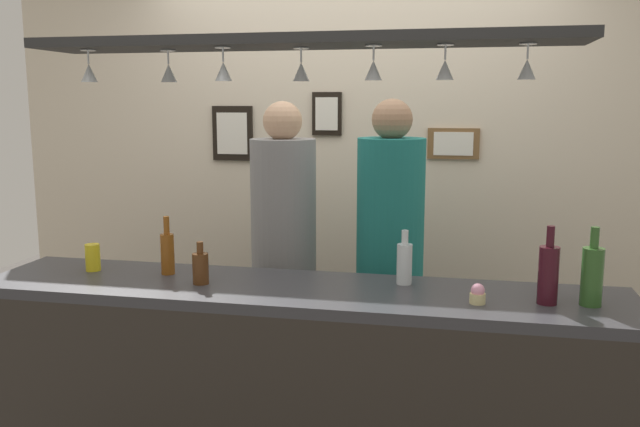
# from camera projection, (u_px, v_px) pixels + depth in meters

# --- Properties ---
(back_wall) EXTENTS (4.40, 0.06, 2.60)m
(back_wall) POSITION_uv_depth(u_px,v_px,m) (353.00, 169.00, 4.08)
(back_wall) COLOR beige
(back_wall) RESTS_ON ground_plane
(bar_counter) EXTENTS (2.70, 0.55, 0.95)m
(bar_counter) POSITION_uv_depth(u_px,v_px,m) (289.00, 370.00, 2.64)
(bar_counter) COLOR #38383D
(bar_counter) RESTS_ON ground_plane
(overhead_glass_rack) EXTENTS (2.20, 0.36, 0.04)m
(overhead_glass_rack) POSITION_uv_depth(u_px,v_px,m) (299.00, 42.00, 2.62)
(overhead_glass_rack) COLOR black
(hanging_wineglass_far_left) EXTENTS (0.07, 0.07, 0.13)m
(hanging_wineglass_far_left) POSITION_uv_depth(u_px,v_px,m) (89.00, 72.00, 2.77)
(hanging_wineglass_far_left) COLOR silver
(hanging_wineglass_far_left) RESTS_ON overhead_glass_rack
(hanging_wineglass_left) EXTENTS (0.07, 0.07, 0.13)m
(hanging_wineglass_left) POSITION_uv_depth(u_px,v_px,m) (169.00, 72.00, 2.79)
(hanging_wineglass_left) COLOR silver
(hanging_wineglass_left) RESTS_ON overhead_glass_rack
(hanging_wineglass_center_left) EXTENTS (0.07, 0.07, 0.13)m
(hanging_wineglass_center_left) POSITION_uv_depth(u_px,v_px,m) (223.00, 70.00, 2.63)
(hanging_wineglass_center_left) COLOR silver
(hanging_wineglass_center_left) RESTS_ON overhead_glass_rack
(hanging_wineglass_center) EXTENTS (0.07, 0.07, 0.13)m
(hanging_wineglass_center) POSITION_uv_depth(u_px,v_px,m) (301.00, 71.00, 2.67)
(hanging_wineglass_center) COLOR silver
(hanging_wineglass_center) RESTS_ON overhead_glass_rack
(hanging_wineglass_center_right) EXTENTS (0.07, 0.07, 0.13)m
(hanging_wineglass_center_right) POSITION_uv_depth(u_px,v_px,m) (373.00, 69.00, 2.55)
(hanging_wineglass_center_right) COLOR silver
(hanging_wineglass_center_right) RESTS_ON overhead_glass_rack
(hanging_wineglass_right) EXTENTS (0.07, 0.07, 0.13)m
(hanging_wineglass_right) POSITION_uv_depth(u_px,v_px,m) (445.00, 69.00, 2.51)
(hanging_wineglass_right) COLOR silver
(hanging_wineglass_right) RESTS_ON overhead_glass_rack
(hanging_wineglass_far_right) EXTENTS (0.07, 0.07, 0.13)m
(hanging_wineglass_far_right) POSITION_uv_depth(u_px,v_px,m) (527.00, 68.00, 2.47)
(hanging_wineglass_far_right) COLOR silver
(hanging_wineglass_far_right) RESTS_ON overhead_glass_rack
(person_left_grey_shirt) EXTENTS (0.34, 0.34, 1.71)m
(person_left_grey_shirt) POSITION_uv_depth(u_px,v_px,m) (284.00, 232.00, 3.47)
(person_left_grey_shirt) COLOR #2D334C
(person_left_grey_shirt) RESTS_ON ground_plane
(person_middle_teal_shirt) EXTENTS (0.34, 0.34, 1.72)m
(person_middle_teal_shirt) POSITION_uv_depth(u_px,v_px,m) (390.00, 235.00, 3.35)
(person_middle_teal_shirt) COLOR #2D334C
(person_middle_teal_shirt) RESTS_ON ground_plane
(bottle_soda_clear) EXTENTS (0.06, 0.06, 0.23)m
(bottle_soda_clear) POSITION_uv_depth(u_px,v_px,m) (404.00, 262.00, 2.77)
(bottle_soda_clear) COLOR silver
(bottle_soda_clear) RESTS_ON bar_counter
(bottle_beer_brown_stubby) EXTENTS (0.07, 0.07, 0.18)m
(bottle_beer_brown_stubby) POSITION_uv_depth(u_px,v_px,m) (201.00, 267.00, 2.77)
(bottle_beer_brown_stubby) COLOR #512D14
(bottle_beer_brown_stubby) RESTS_ON bar_counter
(bottle_wine_dark_red) EXTENTS (0.08, 0.08, 0.30)m
(bottle_wine_dark_red) POSITION_uv_depth(u_px,v_px,m) (548.00, 273.00, 2.49)
(bottle_wine_dark_red) COLOR #380F19
(bottle_wine_dark_red) RESTS_ON bar_counter
(bottle_champagne_green) EXTENTS (0.08, 0.08, 0.30)m
(bottle_champagne_green) POSITION_uv_depth(u_px,v_px,m) (592.00, 275.00, 2.47)
(bottle_champagne_green) COLOR #2D5623
(bottle_champagne_green) RESTS_ON bar_counter
(bottle_beer_amber_tall) EXTENTS (0.06, 0.06, 0.26)m
(bottle_beer_amber_tall) POSITION_uv_depth(u_px,v_px,m) (167.00, 252.00, 2.93)
(bottle_beer_amber_tall) COLOR brown
(bottle_beer_amber_tall) RESTS_ON bar_counter
(drink_can) EXTENTS (0.07, 0.07, 0.12)m
(drink_can) POSITION_uv_depth(u_px,v_px,m) (93.00, 257.00, 2.99)
(drink_can) COLOR yellow
(drink_can) RESTS_ON bar_counter
(cupcake) EXTENTS (0.06, 0.06, 0.08)m
(cupcake) POSITION_uv_depth(u_px,v_px,m) (478.00, 294.00, 2.51)
(cupcake) COLOR beige
(cupcake) RESTS_ON bar_counter
(picture_frame_caricature) EXTENTS (0.26, 0.02, 0.34)m
(picture_frame_caricature) POSITION_uv_depth(u_px,v_px,m) (233.00, 133.00, 4.16)
(picture_frame_caricature) COLOR black
(picture_frame_caricature) RESTS_ON back_wall
(picture_frame_lower_pair) EXTENTS (0.30, 0.02, 0.18)m
(picture_frame_lower_pair) POSITION_uv_depth(u_px,v_px,m) (453.00, 144.00, 3.89)
(picture_frame_lower_pair) COLOR brown
(picture_frame_lower_pair) RESTS_ON back_wall
(picture_frame_crest) EXTENTS (0.18, 0.02, 0.26)m
(picture_frame_crest) POSITION_uv_depth(u_px,v_px,m) (327.00, 114.00, 4.01)
(picture_frame_crest) COLOR black
(picture_frame_crest) RESTS_ON back_wall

